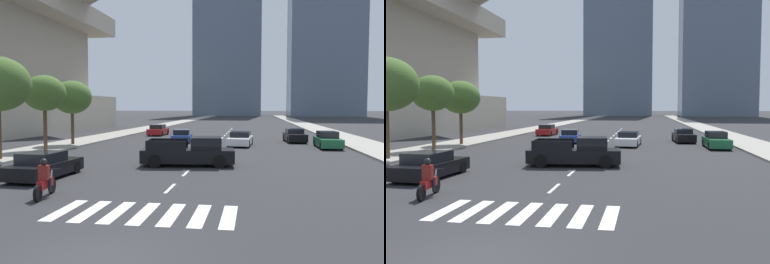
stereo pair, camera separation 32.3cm
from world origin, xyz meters
The scene contains 16 objects.
ground_plane centered at (0.00, 0.00, 0.00)m, with size 800.00×800.00×0.00m, color #28282B.
sidewalk_east centered at (13.21, 30.00, 0.07)m, with size 4.00×260.00×0.15m, color gray.
sidewalk_west centered at (-13.21, 30.00, 0.07)m, with size 4.00×260.00×0.15m, color gray.
crosswalk_near centered at (0.00, 4.15, 0.00)m, with size 5.85×2.73×0.01m.
lane_divider_center centered at (0.00, 32.15, 0.00)m, with size 0.14×50.00×0.01m.
motorcycle_trailing centered at (-4.30, 5.76, 0.58)m, with size 0.70×2.07×1.49m.
pickup_truck centered at (-0.06, 14.72, 0.81)m, with size 5.51×2.59×1.67m.
sedan_black_0 centered at (-6.48, 9.61, 0.59)m, with size 2.06×4.49×1.27m.
sedan_red_1 centered at (-8.03, 39.15, 0.61)m, with size 1.88×4.26×1.33m.
sedan_blue_2 centered at (-3.44, 30.02, 0.58)m, with size 2.07×4.38×1.26m.
sedan_white_3 centered at (2.29, 27.46, 0.57)m, with size 2.22×4.92×1.23m.
sedan_green_4 centered at (9.58, 26.58, 0.63)m, with size 1.78×4.68×1.39m.
sedan_black_5 centered at (7.43, 32.05, 0.61)m, with size 2.01×4.59×1.30m.
street_tree_second centered at (-12.41, 20.49, 4.46)m, with size 3.21×3.21×5.70m.
street_tree_third centered at (-12.41, 25.17, 4.27)m, with size 3.43×3.43×5.60m.
office_tower_left_skyline centered at (-7.43, 164.70, 43.33)m, with size 27.35×25.97×87.72m.
Camera 1 is at (3.43, -8.05, 3.38)m, focal length 37.35 mm.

